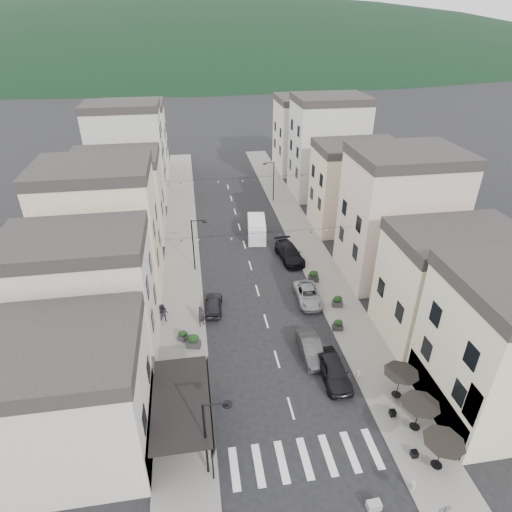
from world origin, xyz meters
The scene contains 29 objects.
ground centered at (0.00, 0.00, 0.00)m, with size 700.00×700.00×0.00m, color black.
sidewalk_left centered at (-7.50, 32.00, 0.06)m, with size 4.00×76.00×0.12m, color slate.
sidewalk_right centered at (7.50, 32.00, 0.06)m, with size 4.00×76.00×0.12m, color slate.
hill_backdrop centered at (0.00, 300.00, 0.00)m, with size 640.00×360.00×70.00m, color black.
boutique_building centered at (-15.50, 5.00, 4.00)m, with size 12.00×8.00×8.00m, color #B1ADA3.
boutique_awning centered at (-7.25, 5.00, 3.11)m, with size 3.77×7.50×3.28m.
buildings_row_left centered at (-14.50, 37.75, 6.12)m, with size 10.20×54.16×14.00m.
buildings_row_right centered at (14.50, 36.59, 6.32)m, with size 10.20×54.16×14.50m.
cafe_terrace centered at (7.70, 2.80, 2.36)m, with size 2.50×8.10×2.53m.
streetlamp_left_near centered at (-5.82, 2.00, 3.70)m, with size 1.70×0.56×6.00m.
streetlamp_left_far centered at (-5.82, 26.00, 3.70)m, with size 1.70×0.56×6.00m.
streetlamp_right_far centered at (5.82, 44.00, 3.70)m, with size 1.70×0.56×6.00m.
bollards centered at (0.00, 5.50, 0.42)m, with size 11.66×10.26×0.60m.
bunting_near centered at (0.00, 22.00, 5.65)m, with size 19.00×0.28×0.62m.
bunting_far centered at (0.00, 38.00, 5.65)m, with size 19.00×0.28×0.62m.
parked_car_a centered at (3.84, 8.30, 0.82)m, with size 1.93×4.79×1.63m, color black.
parked_car_b centered at (2.80, 11.04, 0.74)m, with size 1.57×4.50×1.48m, color #2E2E30.
parked_car_c centered at (4.60, 18.54, 0.68)m, with size 2.24×4.86×1.35m, color gray.
parked_car_d centered at (4.60, 26.70, 0.81)m, with size 2.27×5.57×1.62m, color black.
parked_car_e centered at (-4.60, 18.43, 0.66)m, with size 1.57×3.89×1.33m, color black.
delivery_van centered at (1.79, 32.73, 1.25)m, with size 2.74×5.53×2.55m.
pedestrian_a centered at (-5.80, 16.23, 1.11)m, with size 0.72×0.47×1.97m, color black.
pedestrian_b centered at (-9.15, 17.29, 1.03)m, with size 0.89×0.69×1.82m, color #28212C.
concrete_block_a centered at (3.04, -1.64, 0.25)m, with size 0.80×0.50×0.50m, color gray.
planter_la centered at (-7.48, 14.43, 0.60)m, with size 1.00×0.77×1.00m.
planter_lb centered at (-6.62, 13.42, 0.74)m, with size 1.26×0.87×1.28m.
planter_ra centered at (6.00, 13.72, 0.63)m, with size 1.01×0.67×1.05m.
planter_rb centered at (7.06, 17.05, 0.68)m, with size 1.13×0.80×1.15m.
planter_rc centered at (6.00, 21.66, 0.73)m, with size 1.21×0.80×1.26m.
Camera 1 is at (-5.75, -14.41, 24.51)m, focal length 30.00 mm.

